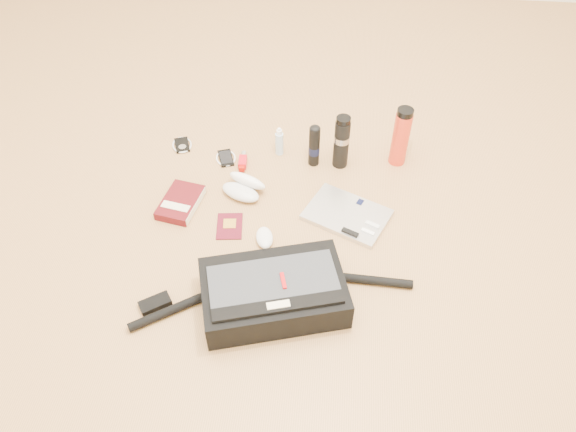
{
  "coord_description": "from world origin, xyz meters",
  "views": [
    {
      "loc": [
        0.18,
        -1.31,
        1.55
      ],
      "look_at": [
        0.04,
        0.07,
        0.06
      ],
      "focal_mm": 35.0,
      "sensor_mm": 36.0,
      "label": 1
    }
  ],
  "objects_px": {
    "messenger_bag": "(273,292)",
    "thermos_red": "(401,137)",
    "thermos_black": "(342,142)",
    "book": "(181,203)",
    "laptop": "(347,215)"
  },
  "relations": [
    {
      "from": "messenger_bag",
      "to": "thermos_red",
      "type": "distance_m",
      "value": 0.87
    },
    {
      "from": "thermos_black",
      "to": "thermos_red",
      "type": "bearing_deg",
      "value": 10.03
    },
    {
      "from": "messenger_bag",
      "to": "book",
      "type": "distance_m",
      "value": 0.58
    },
    {
      "from": "laptop",
      "to": "book",
      "type": "relative_size",
      "value": 1.63
    },
    {
      "from": "messenger_bag",
      "to": "thermos_red",
      "type": "bearing_deg",
      "value": 44.29
    },
    {
      "from": "book",
      "to": "thermos_black",
      "type": "relative_size",
      "value": 0.92
    },
    {
      "from": "book",
      "to": "thermos_red",
      "type": "distance_m",
      "value": 0.9
    },
    {
      "from": "laptop",
      "to": "thermos_black",
      "type": "height_order",
      "value": "thermos_black"
    },
    {
      "from": "messenger_bag",
      "to": "book",
      "type": "height_order",
      "value": "messenger_bag"
    },
    {
      "from": "laptop",
      "to": "thermos_red",
      "type": "distance_m",
      "value": 0.41
    },
    {
      "from": "book",
      "to": "thermos_black",
      "type": "distance_m",
      "value": 0.68
    },
    {
      "from": "messenger_bag",
      "to": "thermos_black",
      "type": "relative_size",
      "value": 3.85
    },
    {
      "from": "messenger_bag",
      "to": "thermos_red",
      "type": "height_order",
      "value": "thermos_red"
    },
    {
      "from": "laptop",
      "to": "book",
      "type": "bearing_deg",
      "value": -154.92
    },
    {
      "from": "book",
      "to": "thermos_red",
      "type": "height_order",
      "value": "thermos_red"
    }
  ]
}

